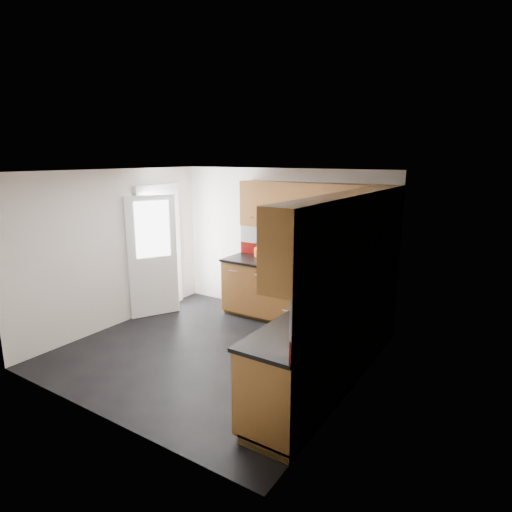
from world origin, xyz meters
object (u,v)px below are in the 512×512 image
Objects in this scene: utensil_pot at (258,251)px; toaster at (383,272)px; food_processor at (360,279)px; gas_hob at (296,265)px.

utensil_pot is 1.59× the size of toaster.
toaster is at bearing -4.18° from utensil_pot.
toaster is (2.15, -0.16, -0.01)m from utensil_pot.
food_processor reaches higher than toaster.
utensil_pot is at bearing 175.82° from toaster.
utensil_pot is at bearing 156.88° from food_processor.
toaster is at bearing 3.36° from gas_hob.
toaster is at bearing 84.14° from food_processor.
food_processor reaches higher than gas_hob.
utensil_pot is 2.16m from toaster.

